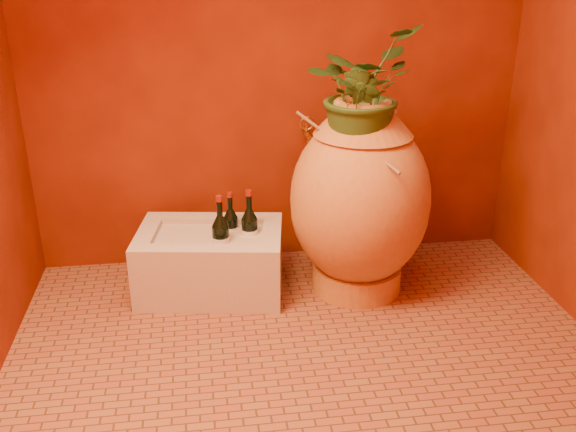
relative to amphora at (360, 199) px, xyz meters
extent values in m
plane|color=brown|center=(-0.33, -0.56, -0.47)|extent=(2.50, 2.50, 0.00)
cube|color=#561704|center=(-0.33, 0.44, 0.78)|extent=(2.50, 0.02, 2.50)
cylinder|color=#C38037|center=(0.00, 0.00, -0.41)|extent=(0.58, 0.58, 0.12)
ellipsoid|color=#C38037|center=(0.00, 0.00, -0.01)|extent=(0.88, 0.88, 0.83)
cone|color=#C38037|center=(0.00, 0.00, 0.38)|extent=(0.60, 0.60, 0.12)
torus|color=#C38037|center=(0.00, 0.00, 0.45)|extent=(0.37, 0.37, 0.05)
cylinder|color=olive|center=(-0.08, -0.05, 0.26)|extent=(0.45, 0.20, 0.33)
cylinder|color=olive|center=(-0.02, -0.12, 0.30)|extent=(0.21, 0.41, 0.14)
cylinder|color=olive|center=(0.10, -0.08, 0.32)|extent=(0.17, 0.36, 0.17)
cube|color=beige|center=(-0.71, 0.08, -0.33)|extent=(0.75, 0.57, 0.29)
cube|color=beige|center=(-0.71, 0.27, -0.17)|extent=(0.69, 0.19, 0.03)
cube|color=beige|center=(-0.71, -0.11, -0.17)|extent=(0.69, 0.19, 0.03)
cube|color=beige|center=(-1.01, 0.08, -0.17)|extent=(0.13, 0.30, 0.03)
cube|color=beige|center=(-0.41, 0.08, -0.17)|extent=(0.13, 0.30, 0.03)
cylinder|color=black|center=(-0.52, 0.09, -0.20)|extent=(0.08, 0.08, 0.19)
cone|color=black|center=(-0.52, 0.09, -0.08)|extent=(0.08, 0.08, 0.05)
cylinder|color=black|center=(-0.52, 0.09, -0.02)|extent=(0.03, 0.03, 0.07)
cylinder|color=maroon|center=(-0.52, 0.09, 0.03)|extent=(0.03, 0.03, 0.03)
cylinder|color=silver|center=(-0.52, 0.09, -0.20)|extent=(0.08, 0.08, 0.08)
cylinder|color=black|center=(-0.66, 0.01, -0.20)|extent=(0.08, 0.08, 0.19)
cone|color=black|center=(-0.66, 0.01, -0.08)|extent=(0.08, 0.08, 0.05)
cylinder|color=black|center=(-0.66, 0.01, -0.01)|extent=(0.03, 0.03, 0.07)
cylinder|color=maroon|center=(-0.66, 0.01, 0.04)|extent=(0.03, 0.03, 0.03)
cylinder|color=silver|center=(-0.66, 0.01, -0.20)|extent=(0.08, 0.08, 0.09)
cylinder|color=black|center=(-0.60, 0.16, -0.21)|extent=(0.07, 0.07, 0.17)
cone|color=black|center=(-0.60, 0.16, -0.10)|extent=(0.07, 0.07, 0.05)
cylinder|color=black|center=(-0.60, 0.16, -0.05)|extent=(0.02, 0.02, 0.07)
cylinder|color=maroon|center=(-0.60, 0.16, -0.01)|extent=(0.03, 0.03, 0.02)
cylinder|color=silver|center=(-0.60, 0.16, -0.21)|extent=(0.07, 0.07, 0.07)
cylinder|color=#A57626|center=(-0.19, 0.37, 0.23)|extent=(0.03, 0.15, 0.03)
cylinder|color=#A57626|center=(-0.19, 0.29, 0.18)|extent=(0.02, 0.02, 0.08)
torus|color=#A57626|center=(-0.19, 0.37, 0.28)|extent=(0.08, 0.01, 0.08)
cylinder|color=#A57626|center=(-0.19, 0.37, 0.25)|extent=(0.01, 0.01, 0.05)
imported|color=#284B1A|center=(-0.02, -0.02, 0.52)|extent=(0.65, 0.66, 0.55)
imported|color=#284B1A|center=(-0.04, -0.09, 0.46)|extent=(0.23, 0.25, 0.36)
camera|label=1|loc=(-0.74, -2.74, 1.10)|focal=40.00mm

